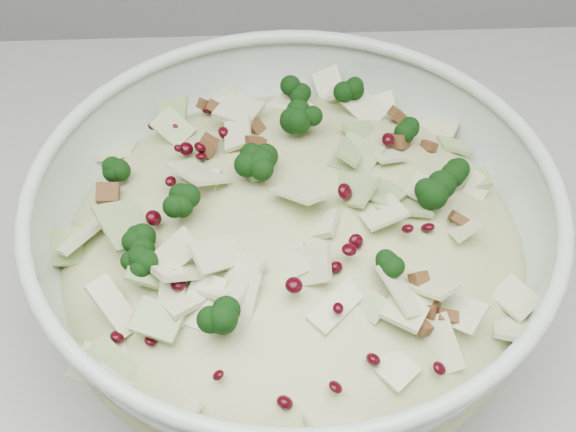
# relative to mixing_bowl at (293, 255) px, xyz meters

# --- Properties ---
(mixing_bowl) EXTENTS (0.40, 0.40, 0.14)m
(mixing_bowl) POSITION_rel_mixing_bowl_xyz_m (0.00, 0.00, 0.00)
(mixing_bowl) COLOR silver
(mixing_bowl) RESTS_ON counter
(salad) EXTENTS (0.43, 0.43, 0.14)m
(salad) POSITION_rel_mixing_bowl_xyz_m (0.00, 0.00, 0.02)
(salad) COLOR tan
(salad) RESTS_ON mixing_bowl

